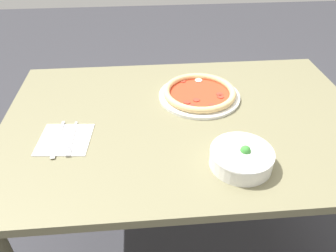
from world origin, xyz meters
name	(u,v)px	position (x,y,z in m)	size (l,w,h in m)	color
ground_plane	(181,240)	(0.00, 0.00, 0.00)	(8.00, 8.00, 0.00)	#333338
dining_table	(185,139)	(0.00, 0.00, 0.66)	(1.34, 0.90, 0.76)	#706B4C
pizza	(199,93)	(-0.07, -0.14, 0.77)	(0.33, 0.33, 0.04)	white
bowl	(242,157)	(-0.13, 0.26, 0.79)	(0.19, 0.19, 0.07)	white
napkin	(65,139)	(0.42, 0.09, 0.76)	(0.18, 0.18, 0.00)	white
fork	(72,138)	(0.40, 0.09, 0.76)	(0.02, 0.18, 0.00)	silver
knife	(59,137)	(0.44, 0.09, 0.76)	(0.02, 0.20, 0.01)	silver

